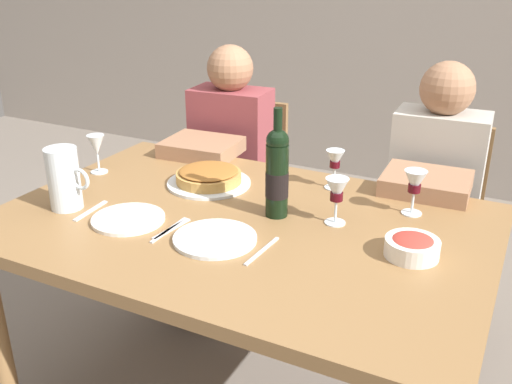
# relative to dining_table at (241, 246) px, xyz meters

# --- Properties ---
(dining_table) EXTENTS (1.50, 1.00, 0.76)m
(dining_table) POSITION_rel_dining_table_xyz_m (0.00, 0.00, 0.00)
(dining_table) COLOR olive
(dining_table) RESTS_ON ground
(wine_bottle) EXTENTS (0.07, 0.07, 0.34)m
(wine_bottle) POSITION_rel_dining_table_xyz_m (0.08, 0.08, 0.23)
(wine_bottle) COLOR black
(wine_bottle) RESTS_ON dining_table
(water_pitcher) EXTENTS (0.16, 0.10, 0.20)m
(water_pitcher) POSITION_rel_dining_table_xyz_m (-0.54, -0.17, 0.18)
(water_pitcher) COLOR silver
(water_pitcher) RESTS_ON dining_table
(baked_tart) EXTENTS (0.30, 0.30, 0.06)m
(baked_tart) POSITION_rel_dining_table_xyz_m (-0.24, 0.21, 0.12)
(baked_tart) COLOR silver
(baked_tart) RESTS_ON dining_table
(salad_bowl) EXTENTS (0.15, 0.15, 0.06)m
(salad_bowl) POSITION_rel_dining_table_xyz_m (0.52, 0.01, 0.12)
(salad_bowl) COLOR white
(salad_bowl) RESTS_ON dining_table
(wine_glass_left_diner) EXTENTS (0.06, 0.06, 0.14)m
(wine_glass_left_diner) POSITION_rel_dining_table_xyz_m (-0.67, 0.12, 0.19)
(wine_glass_left_diner) COLOR silver
(wine_glass_left_diner) RESTS_ON dining_table
(wine_glass_right_diner) EXTENTS (0.07, 0.07, 0.15)m
(wine_glass_right_diner) POSITION_rel_dining_table_xyz_m (0.27, 0.11, 0.20)
(wine_glass_right_diner) COLOR silver
(wine_glass_right_diner) RESTS_ON dining_table
(wine_glass_centre) EXTENTS (0.06, 0.06, 0.14)m
(wine_glass_centre) POSITION_rel_dining_table_xyz_m (0.17, 0.37, 0.19)
(wine_glass_centre) COLOR silver
(wine_glass_centre) RESTS_ON dining_table
(wine_glass_spare) EXTENTS (0.07, 0.07, 0.14)m
(wine_glass_spare) POSITION_rel_dining_table_xyz_m (0.46, 0.28, 0.19)
(wine_glass_spare) COLOR silver
(wine_glass_spare) RESTS_ON dining_table
(dinner_plate_left_setting) EXTENTS (0.22, 0.22, 0.01)m
(dinner_plate_left_setting) POSITION_rel_dining_table_xyz_m (-0.30, -0.16, 0.10)
(dinner_plate_left_setting) COLOR white
(dinner_plate_left_setting) RESTS_ON dining_table
(dinner_plate_right_setting) EXTENTS (0.24, 0.24, 0.01)m
(dinner_plate_right_setting) POSITION_rel_dining_table_xyz_m (0.00, -0.15, 0.10)
(dinner_plate_right_setting) COLOR silver
(dinner_plate_right_setting) RESTS_ON dining_table
(fork_left_setting) EXTENTS (0.03, 0.16, 0.00)m
(fork_left_setting) POSITION_rel_dining_table_xyz_m (-0.45, -0.16, 0.09)
(fork_left_setting) COLOR silver
(fork_left_setting) RESTS_ON dining_table
(knife_left_setting) EXTENTS (0.01, 0.18, 0.00)m
(knife_left_setting) POSITION_rel_dining_table_xyz_m (-0.15, -0.16, 0.09)
(knife_left_setting) COLOR silver
(knife_left_setting) RESTS_ON dining_table
(knife_right_setting) EXTENTS (0.02, 0.18, 0.00)m
(knife_right_setting) POSITION_rel_dining_table_xyz_m (0.15, -0.15, 0.09)
(knife_right_setting) COLOR silver
(knife_right_setting) RESTS_ON dining_table
(spoon_right_setting) EXTENTS (0.03, 0.16, 0.00)m
(spoon_right_setting) POSITION_rel_dining_table_xyz_m (-0.15, -0.15, 0.09)
(spoon_right_setting) COLOR silver
(spoon_right_setting) RESTS_ON dining_table
(chair_left) EXTENTS (0.43, 0.43, 0.87)m
(chair_left) POSITION_rel_dining_table_xyz_m (-0.46, 0.87, -0.17)
(chair_left) COLOR olive
(chair_left) RESTS_ON ground
(diner_left) EXTENTS (0.35, 0.52, 1.16)m
(diner_left) POSITION_rel_dining_table_xyz_m (-0.44, 0.64, -0.05)
(diner_left) COLOR #8E3D42
(diner_left) RESTS_ON ground
(chair_right) EXTENTS (0.42, 0.42, 0.87)m
(chair_right) POSITION_rel_dining_table_xyz_m (0.45, 0.89, -0.17)
(chair_right) COLOR olive
(chair_right) RESTS_ON ground
(diner_right) EXTENTS (0.35, 0.51, 1.16)m
(diner_right) POSITION_rel_dining_table_xyz_m (0.45, 0.65, -0.05)
(diner_right) COLOR #B7B2A8
(diner_right) RESTS_ON ground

